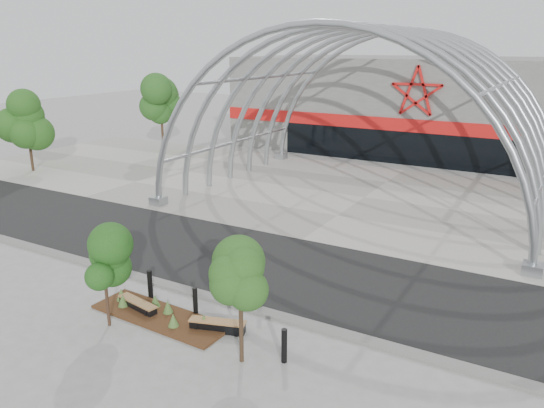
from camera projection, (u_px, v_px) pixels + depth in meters
The scene contains 18 objects.
ground at pixel (219, 297), 19.83m from camera, with size 140.00×140.00×0.00m, color gray.
road at pixel (266, 265), 22.74m from camera, with size 140.00×7.00×0.02m, color black.
forecourt at pixel (364, 197), 32.70m from camera, with size 60.00×17.00×0.04m, color gray.
kerb at pixel (215, 298), 19.61m from camera, with size 60.00×0.50×0.12m, color slate.
arena_building at pixel (438, 105), 46.47m from camera, with size 34.00×15.24×8.00m.
vault_canopy at pixel (364, 197), 32.71m from camera, with size 20.80×15.80×20.36m.
planting_bed at pixel (159, 314), 18.35m from camera, with size 5.24×1.80×0.55m.
street_tree_0 at pixel (103, 258), 17.14m from camera, with size 1.50×1.50×3.42m.
street_tree_1 at pixel (240, 278), 15.04m from camera, with size 1.60×1.60×3.78m.
bench_0 at pixel (138, 306), 18.79m from camera, with size 1.83×0.70×0.38m.
bench_1 at pixel (217, 326), 17.41m from camera, with size 1.92×0.97×0.40m.
bollard_0 at pixel (150, 285), 19.54m from camera, with size 0.18×0.18×1.14m, color black.
bollard_1 at pixel (218, 282), 20.07m from camera, with size 0.14×0.14×0.87m, color black.
bollard_2 at pixel (260, 296), 18.77m from camera, with size 0.17×0.17×1.07m, color black.
bollard_3 at pixel (195, 301), 18.37m from camera, with size 0.17×0.17×1.05m, color black.
bollard_4 at pixel (284, 346), 15.63m from camera, with size 0.17×0.17×1.09m, color black.
bg_tree_0 at pixel (160, 99), 44.62m from camera, with size 3.00×3.00×6.45m.
bg_tree_2 at pixel (26, 119), 38.44m from camera, with size 2.55×2.55×5.38m.
Camera 1 is at (10.66, -14.62, 9.07)m, focal length 35.00 mm.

